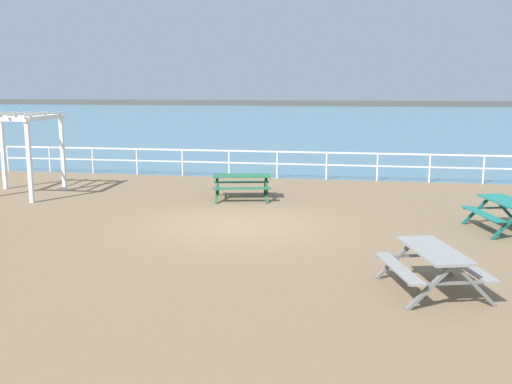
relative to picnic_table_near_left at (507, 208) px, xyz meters
name	(u,v)px	position (x,y,z in m)	size (l,w,h in m)	color
ground_plane	(237,228)	(-6.73, -0.43, -0.68)	(30.00, 24.00, 0.20)	#846B4C
sea_band	(330,118)	(-6.73, 52.32, -0.58)	(142.00, 90.00, 0.01)	teal
distant_shoreline	(340,106)	(-6.73, 95.32, -0.58)	(142.00, 6.00, 1.80)	#4C4C47
seaward_railing	(277,159)	(-6.73, 7.32, 0.17)	(23.07, 0.07, 1.08)	white
picnic_table_near_left	(507,208)	(0.00, 0.00, 0.00)	(1.92, 2.13, 0.80)	#1E7A70
picnic_table_near_right	(242,181)	(-7.29, 2.97, 0.00)	(2.07, 1.84, 0.80)	#286B47
picnic_table_far_left	(433,259)	(-2.35, -4.81, 0.00)	(1.94, 2.15, 0.80)	gray
lattice_pergola	(14,135)	(-14.71, 2.33, 1.41)	(2.51, 2.63, 2.70)	white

